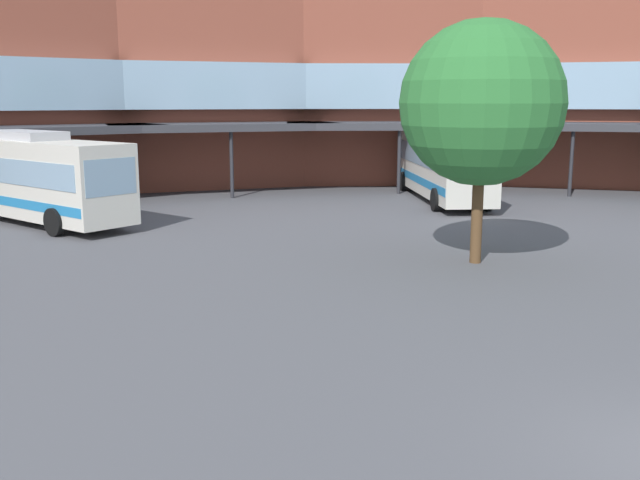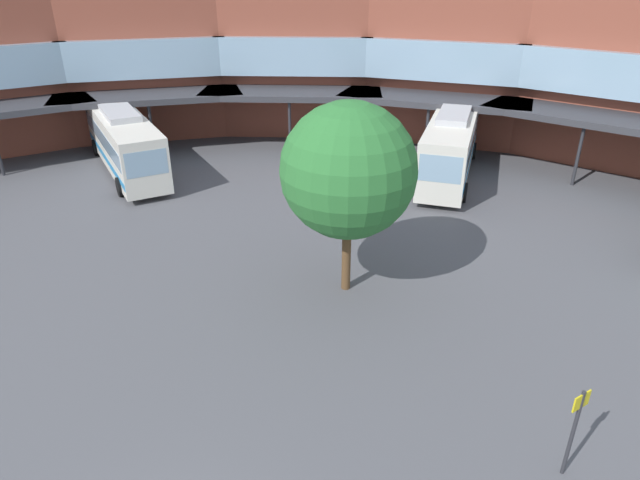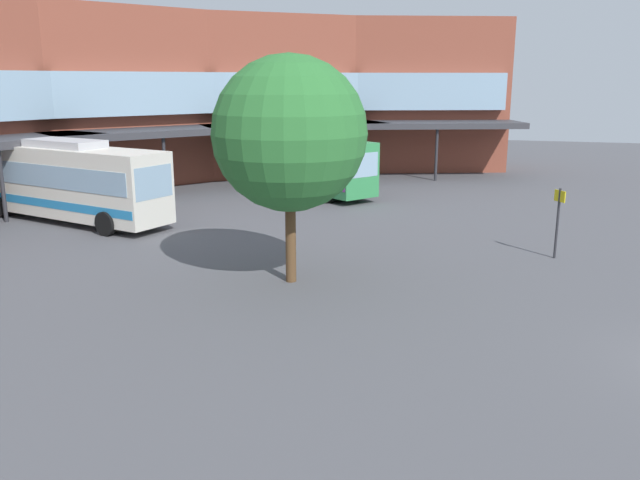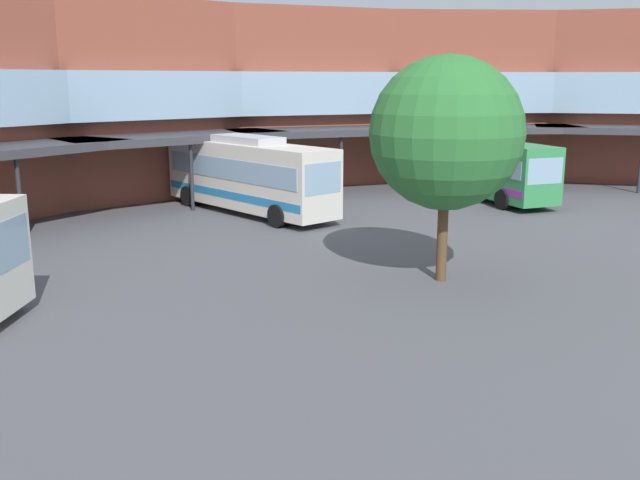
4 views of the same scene
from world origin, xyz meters
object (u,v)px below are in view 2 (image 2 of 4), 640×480
(bus_3, at_px, (451,145))
(plaza_tree, at_px, (348,171))
(bus_1, at_px, (124,140))
(stop_sign_post, at_px, (575,425))

(bus_3, distance_m, plaza_tree, 15.22)
(bus_1, xyz_separation_m, plaza_tree, (13.96, -13.64, 3.09))
(bus_3, bearing_deg, bus_1, -75.42)
(bus_1, height_order, plaza_tree, plaza_tree)
(bus_3, xyz_separation_m, plaza_tree, (-6.26, -13.54, 3.03))
(bus_3, xyz_separation_m, stop_sign_post, (-0.53, -22.49, -0.35))
(bus_1, bearing_deg, plaza_tree, 14.30)
(plaza_tree, relative_size, stop_sign_post, 2.77)
(plaza_tree, bearing_deg, bus_3, 65.19)
(bus_1, height_order, bus_3, bus_3)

